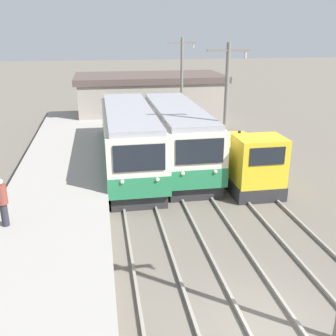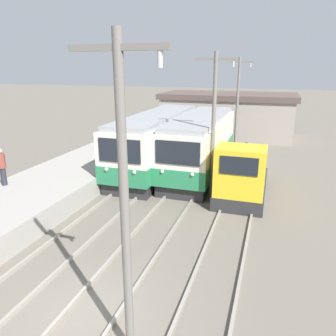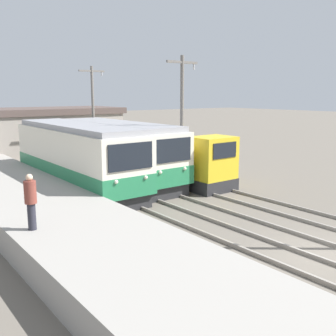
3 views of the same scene
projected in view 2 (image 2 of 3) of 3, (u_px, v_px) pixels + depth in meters
The scene contains 11 objects.
ground_plane at pixel (82, 318), 8.90m from camera, with size 200.00×200.00×0.00m, color #665E54.
track_left at pixel (5, 296), 9.64m from camera, with size 1.54×60.00×0.14m.
track_center at pixel (88, 318), 8.82m from camera, with size 1.54×60.00×0.14m.
commuter_train_left at pixel (157, 144), 21.30m from camera, with size 2.84×11.07×3.68m.
commuter_train_center at pixel (200, 147), 20.77m from camera, with size 2.84×10.52×3.63m.
shunting_locomotive at pixel (243, 174), 17.04m from camera, with size 2.40×5.70×3.00m.
catenary_mast_near at pixel (125, 200), 6.71m from camera, with size 2.00×0.20×7.23m.
catenary_mast_mid at pixel (214, 123), 15.95m from camera, with size 2.00×0.20×7.23m.
catenary_mast_far at pixel (237, 102), 25.19m from camera, with size 2.00×0.20×7.23m.
person_on_platform at pixel (2, 165), 15.70m from camera, with size 0.38×0.38×1.82m.
station_building at pixel (228, 115), 31.85m from camera, with size 12.60×6.30×4.11m.
Camera 2 is at (4.47, -6.21, 6.55)m, focal length 35.00 mm.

